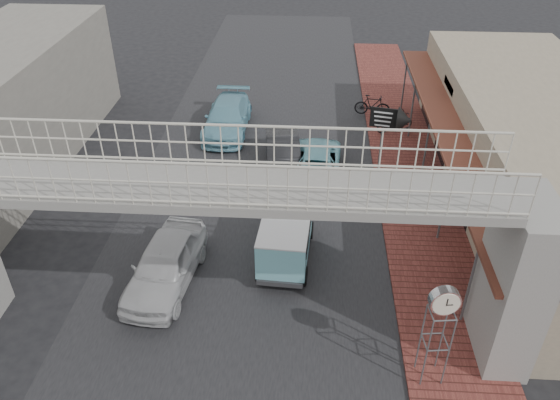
# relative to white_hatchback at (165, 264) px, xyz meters

# --- Properties ---
(ground) EXTENTS (120.00, 120.00, 0.00)m
(ground) POSITION_rel_white_hatchback_xyz_m (2.30, 1.84, -0.76)
(ground) COLOR black
(ground) RESTS_ON ground
(road_strip) EXTENTS (10.00, 60.00, 0.01)m
(road_strip) POSITION_rel_white_hatchback_xyz_m (2.30, 1.84, -0.75)
(road_strip) COLOR black
(road_strip) RESTS_ON ground
(sidewalk) EXTENTS (3.00, 40.00, 0.10)m
(sidewalk) POSITION_rel_white_hatchback_xyz_m (8.80, 4.84, -0.71)
(sidewalk) COLOR brown
(sidewalk) RESTS_ON ground
(shophouse_row) EXTENTS (7.20, 18.00, 4.00)m
(shophouse_row) POSITION_rel_white_hatchback_xyz_m (13.27, 5.84, 1.25)
(shophouse_row) COLOR gray
(shophouse_row) RESTS_ON ground
(footbridge) EXTENTS (16.40, 2.40, 6.34)m
(footbridge) POSITION_rel_white_hatchback_xyz_m (2.30, -2.16, 2.42)
(footbridge) COLOR gray
(footbridge) RESTS_ON ground
(building_far_left) EXTENTS (5.00, 14.00, 5.00)m
(building_far_left) POSITION_rel_white_hatchback_xyz_m (-8.70, 7.84, 1.74)
(building_far_left) COLOR gray
(building_far_left) RESTS_ON ground
(white_hatchback) EXTENTS (2.28, 4.62, 1.52)m
(white_hatchback) POSITION_rel_white_hatchback_xyz_m (0.00, 0.00, 0.00)
(white_hatchback) COLOR silver
(white_hatchback) RESTS_ON ground
(dark_sedan) EXTENTS (1.88, 4.25, 1.36)m
(dark_sedan) POSITION_rel_white_hatchback_xyz_m (3.33, 7.66, -0.08)
(dark_sedan) COLOR black
(dark_sedan) RESTS_ON ground
(angkot_curb) EXTENTS (2.12, 4.47, 1.23)m
(angkot_curb) POSITION_rel_white_hatchback_xyz_m (4.80, 7.34, -0.14)
(angkot_curb) COLOR #6AABB8
(angkot_curb) RESTS_ON ground
(angkot_far) EXTENTS (2.04, 4.95, 1.43)m
(angkot_far) POSITION_rel_white_hatchback_xyz_m (0.40, 11.07, -0.04)
(angkot_far) COLOR #71B0C4
(angkot_far) RESTS_ON ground
(angkot_van) EXTENTS (1.85, 3.67, 1.76)m
(angkot_van) POSITION_rel_white_hatchback_xyz_m (3.80, 1.43, 0.36)
(angkot_van) COLOR black
(angkot_van) RESTS_ON ground
(motorcycle_near) EXTENTS (2.02, 1.35, 1.00)m
(motorcycle_near) POSITION_rel_white_hatchback_xyz_m (8.56, 11.32, -0.16)
(motorcycle_near) COLOR black
(motorcycle_near) RESTS_ON sidewalk
(motorcycle_far) EXTENTS (1.88, 0.79, 1.09)m
(motorcycle_far) POSITION_rel_white_hatchback_xyz_m (7.60, 13.13, -0.11)
(motorcycle_far) COLOR black
(motorcycle_far) RESTS_ON sidewalk
(street_clock) EXTENTS (0.79, 0.67, 3.13)m
(street_clock) POSITION_rel_white_hatchback_xyz_m (7.88, -3.28, 1.94)
(street_clock) COLOR #59595B
(street_clock) RESTS_ON sidewalk
(arrow_sign) EXTENTS (1.76, 1.16, 2.94)m
(arrow_sign) POSITION_rel_white_hatchback_xyz_m (8.20, 7.52, 1.71)
(arrow_sign) COLOR #59595B
(arrow_sign) RESTS_ON sidewalk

